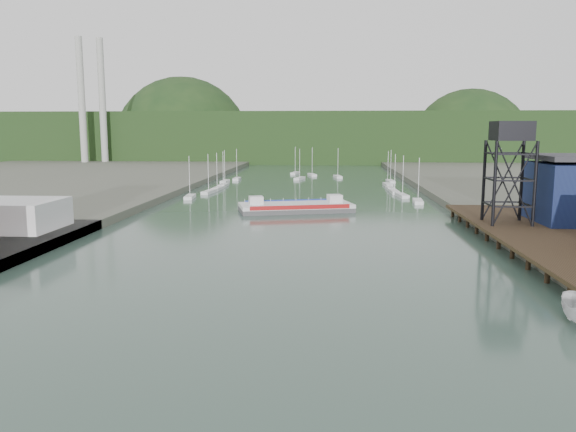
# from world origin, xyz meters

# --- Properties ---
(ground) EXTENTS (600.00, 600.00, 0.00)m
(ground) POSITION_xyz_m (0.00, 0.00, 0.00)
(ground) COLOR #283F37
(ground) RESTS_ON ground
(east_pier) EXTENTS (14.00, 70.00, 2.45)m
(east_pier) POSITION_xyz_m (37.00, 45.00, 1.90)
(east_pier) COLOR black
(east_pier) RESTS_ON ground
(lift_tower) EXTENTS (6.50, 6.50, 16.00)m
(lift_tower) POSITION_xyz_m (35.00, 58.00, 15.65)
(lift_tower) COLOR black
(lift_tower) RESTS_ON east_pier
(marina_sailboats) EXTENTS (57.71, 92.65, 0.90)m
(marina_sailboats) POSITION_xyz_m (0.08, 138.46, 0.35)
(marina_sailboats) COLOR silver
(marina_sailboats) RESTS_ON ground
(smokestacks) EXTENTS (11.20, 8.20, 60.00)m
(smokestacks) POSITION_xyz_m (-106.00, 232.50, 30.00)
(smokestacks) COLOR #A5A6A1
(smokestacks) RESTS_ON ground
(distant_hills) EXTENTS (500.00, 120.00, 80.00)m
(distant_hills) POSITION_xyz_m (-3.98, 301.35, 10.38)
(distant_hills) COLOR black
(distant_hills) RESTS_ON ground
(chain_ferry) EXTENTS (24.80, 14.91, 3.34)m
(chain_ferry) POSITION_xyz_m (-0.01, 83.37, 0.96)
(chain_ferry) COLOR #4A494C
(chain_ferry) RESTS_ON ground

